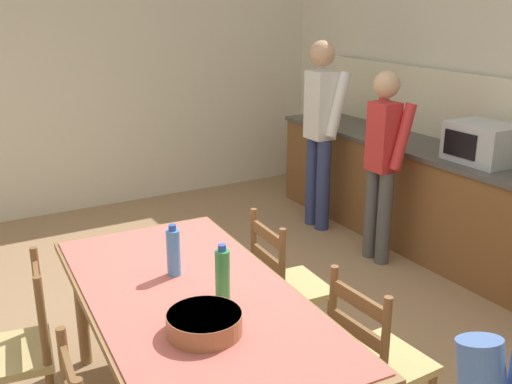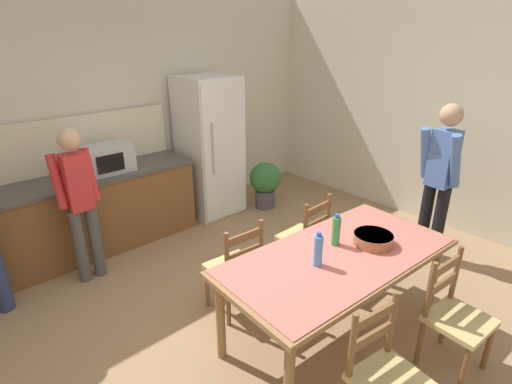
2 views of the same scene
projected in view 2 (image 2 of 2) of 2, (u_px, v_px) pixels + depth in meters
ground_plane at (248, 329)px, 3.45m from camera, size 8.32×8.32×0.00m
wall_back at (99, 116)px, 4.72m from camera, size 6.52×0.12×2.90m
wall_right at (445, 112)px, 4.93m from camera, size 0.12×5.20×2.90m
kitchen_counter at (52, 225)px, 4.28m from camera, size 3.25×0.66×0.91m
counter_splashback at (29, 151)px, 4.21m from camera, size 3.21×0.03×0.60m
refrigerator at (210, 147)px, 5.37m from camera, size 0.70×0.73×1.86m
microwave at (108, 158)px, 4.47m from camera, size 0.50×0.39×0.30m
dining_table at (338, 263)px, 3.14m from camera, size 1.99×1.06×0.78m
bottle_near_centre at (318, 250)px, 2.92m from camera, size 0.07×0.07×0.27m
bottle_off_centre at (336, 231)px, 3.20m from camera, size 0.07×0.07×0.27m
serving_bowl at (373, 238)px, 3.24m from camera, size 0.32×0.32×0.09m
chair_side_near_right at (455, 317)px, 2.94m from camera, size 0.45×0.43×0.91m
chair_side_far_left at (236, 268)px, 3.54m from camera, size 0.44×0.43×0.91m
chair_side_far_right at (305, 238)px, 4.05m from camera, size 0.43×0.41×0.91m
chair_side_near_left at (386, 377)px, 2.43m from camera, size 0.47×0.45×0.91m
person_at_counter at (80, 198)px, 3.85m from camera, size 0.40×0.27×1.58m
person_by_table at (440, 176)px, 4.21m from camera, size 0.33×0.46×1.72m
potted_plant at (265, 182)px, 5.67m from camera, size 0.44×0.44×0.67m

